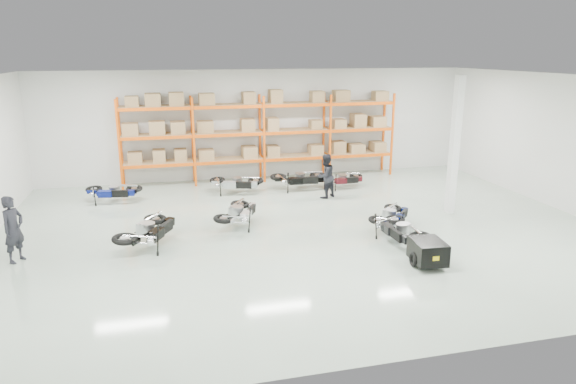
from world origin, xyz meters
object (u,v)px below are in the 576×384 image
object	(u,v)px
moto_black_far_left	(149,226)
moto_back_a	(112,188)
moto_blue_centre	(392,212)
moto_back_c	(299,175)
moto_back_d	(342,176)
moto_back_b	(236,180)
moto_silver_left	(239,209)
trailer	(428,252)
person_left	(13,229)
moto_touring_right	(400,225)
person_back	(325,176)

from	to	relation	value
moto_black_far_left	moto_back_a	size ratio (longest dim) A/B	1.16
moto_blue_centre	moto_back_c	distance (m)	5.26
moto_back_d	moto_black_far_left	bearing A→B (deg)	121.43
moto_back_b	moto_black_far_left	bearing A→B (deg)	165.15
moto_silver_left	moto_back_d	distance (m)	5.83
trailer	moto_back_d	size ratio (longest dim) A/B	1.02
moto_back_d	trailer	bearing A→B (deg)	175.06
moto_blue_centre	moto_back_b	size ratio (longest dim) A/B	0.94
moto_silver_left	moto_back_b	xyz separation A→B (m)	(0.44, 3.76, -0.01)
moto_back_b	moto_back_d	world-z (taller)	moto_back_b
moto_black_far_left	moto_back_c	bearing A→B (deg)	-111.25
moto_blue_centre	person_left	world-z (taller)	person_left
trailer	person_left	distance (m)	10.47
moto_touring_right	moto_back_c	bearing A→B (deg)	99.89
moto_back_d	person_back	xyz separation A→B (m)	(-1.08, -1.14, 0.33)
trailer	moto_back_a	distance (m)	11.24
trailer	person_back	bearing A→B (deg)	100.06
moto_back_b	person_left	xyz separation A→B (m)	(-6.39, -5.11, 0.33)
moto_back_c	moto_blue_centre	bearing A→B (deg)	-157.87
moto_back_b	moto_back_d	xyz separation A→B (m)	(4.19, -0.22, -0.06)
moto_back_c	person_left	size ratio (longest dim) A/B	1.09
moto_black_far_left	person_back	size ratio (longest dim) A/B	1.23
moto_blue_centre	moto_back_d	size ratio (longest dim) A/B	1.06
moto_back_a	moto_back_b	xyz separation A→B (m)	(4.42, 0.14, 0.02)
moto_touring_right	person_left	xyz separation A→B (m)	(-10.08, 1.20, 0.33)
moto_back_b	person_back	distance (m)	3.41
moto_silver_left	trailer	bearing A→B (deg)	162.24
moto_touring_right	person_left	size ratio (longest dim) A/B	1.02
moto_black_far_left	moto_back_d	distance (m)	8.65
person_left	person_back	distance (m)	10.22
moto_blue_centre	moto_back_b	world-z (taller)	moto_back_b
moto_back_a	moto_back_d	world-z (taller)	moto_back_a
trailer	person_left	size ratio (longest dim) A/B	0.92
moto_silver_left	moto_back_d	size ratio (longest dim) A/B	1.16
moto_back_c	person_left	distance (m)	10.23
moto_blue_centre	moto_back_a	bearing A→B (deg)	13.47
moto_back_d	moto_touring_right	bearing A→B (deg)	174.09
moto_back_c	person_back	distance (m)	1.48
trailer	moto_back_d	bearing A→B (deg)	91.33
moto_touring_right	moto_back_d	bearing A→B (deg)	84.32
trailer	person_left	world-z (taller)	person_left
moto_blue_centre	moto_back_c	world-z (taller)	moto_back_c
trailer	moto_back_a	size ratio (longest dim) A/B	0.93
moto_touring_right	moto_back_c	xyz separation A→B (m)	(-1.21, 6.28, 0.03)
moto_back_c	person_back	world-z (taller)	person_back
moto_blue_centre	person_left	bearing A→B (deg)	43.94
moto_black_far_left	trailer	distance (m)	7.43
moto_back_b	moto_touring_right	bearing A→B (deg)	-132.23
moto_back_c	moto_back_a	bearing A→B (deg)	95.63
person_back	person_left	bearing A→B (deg)	-6.77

